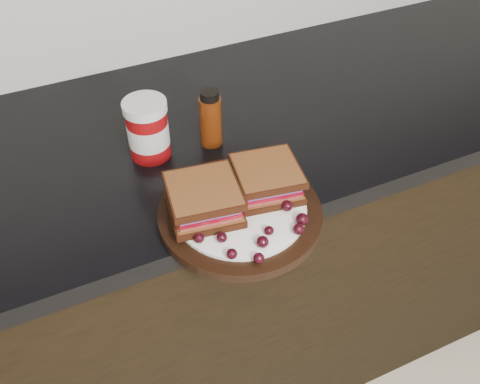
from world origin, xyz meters
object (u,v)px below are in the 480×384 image
(plate, at_px, (240,214))
(condiment_jar, at_px, (148,129))
(sandwich_left, at_px, (204,199))
(oil_bottle, at_px, (211,118))

(plate, xyz_separation_m, condiment_jar, (-0.09, 0.23, 0.05))
(sandwich_left, bearing_deg, condiment_jar, 106.29)
(sandwich_left, xyz_separation_m, condiment_jar, (-0.03, 0.21, 0.01))
(plate, relative_size, sandwich_left, 2.40)
(condiment_jar, height_order, oil_bottle, same)
(sandwich_left, bearing_deg, plate, -8.72)
(plate, relative_size, condiment_jar, 2.32)
(oil_bottle, bearing_deg, plate, -99.22)
(sandwich_left, xyz_separation_m, oil_bottle, (0.09, 0.19, 0.01))
(plate, height_order, sandwich_left, sandwich_left)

